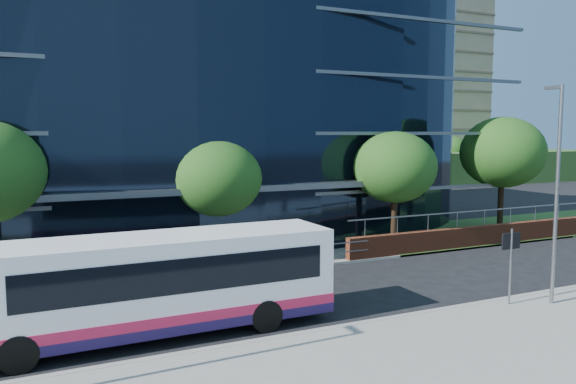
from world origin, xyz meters
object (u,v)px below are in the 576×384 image
tree_dist_e (356,149)px  tree_dist_f (450,150)px  streetlight_east (556,188)px  tree_far_b (218,179)px  tree_far_c (395,167)px  tree_far_d (503,153)px  street_sign (511,250)px  city_bus (155,284)px

tree_dist_e → tree_dist_f: 16.13m
tree_dist_f → streetlight_east: (-34.00, -44.17, 0.23)m
tree_far_b → tree_dist_f: same height
tree_far_c → tree_far_d: (9.00, 1.00, 0.65)m
tree_far_c → tree_far_b: bearing=177.1°
tree_far_b → tree_far_c: (10.00, -0.50, 0.33)m
tree_dist_f → streetlight_east: streetlight_east is taller
street_sign → tree_dist_e: (19.50, 41.59, 2.39)m
city_bus → tree_dist_f: bearing=40.0°
streetlight_east → city_bus: size_ratio=0.68×
streetlight_east → street_sign: bearing=158.6°
tree_far_d → tree_dist_f: 40.01m
tree_far_c → tree_dist_e: 35.36m
tree_far_d → tree_dist_f: tree_far_d is taller
street_sign → tree_dist_e: tree_dist_e is taller
street_sign → tree_far_b: (-7.50, 11.09, 2.06)m
tree_far_c → city_bus: size_ratio=0.55×
tree_far_d → tree_dist_f: bearing=53.1°
tree_far_b → tree_far_c: 10.02m
tree_far_d → tree_dist_f: size_ratio=1.23×
tree_dist_f → street_sign: bearing=-129.2°
tree_dist_f → tree_far_c: bearing=-135.0°
city_bus → tree_dist_e: bearing=50.1°
street_sign → tree_far_d: tree_far_d is taller
tree_far_d → tree_far_c: bearing=-173.7°
street_sign → tree_dist_f: (35.50, 43.59, 2.06)m
tree_dist_e → streetlight_east: 45.85m
streetlight_east → city_bus: 14.52m
tree_far_b → tree_dist_e: 40.74m
streetlight_east → tree_dist_e: bearing=66.9°
tree_dist_f → city_bus: 63.02m
tree_dist_f → tree_dist_e: bearing=-172.9°
tree_far_d → tree_dist_f: (24.00, 32.00, -0.98)m
street_sign → city_bus: (-12.38, 2.69, -0.46)m
tree_dist_e → city_bus: bearing=-129.3°
tree_far_b → streetlight_east: (9.00, -11.67, 0.23)m
street_sign → tree_far_b: 13.54m
street_sign → tree_dist_e: 45.99m
street_sign → streetlight_east: streetlight_east is taller
tree_dist_e → tree_dist_f: tree_dist_e is taller
tree_dist_f → city_bus: (-47.88, -40.90, -2.52)m
tree_far_c → tree_dist_e: (17.00, 31.00, 0.00)m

